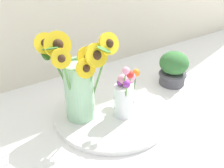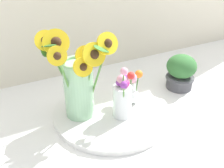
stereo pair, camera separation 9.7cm
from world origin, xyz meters
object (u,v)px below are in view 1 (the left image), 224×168
(vase_small_center, at_px, (123,97))
(vase_bulb_right, at_px, (130,86))
(serving_tray, at_px, (112,112))
(mason_jar_sunflowers, at_px, (79,83))
(potted_plant, at_px, (173,68))

(vase_small_center, bearing_deg, vase_bulb_right, 38.86)
(serving_tray, distance_m, vase_small_center, 0.11)
(vase_small_center, relative_size, vase_bulb_right, 1.31)
(serving_tray, bearing_deg, vase_bulb_right, 6.78)
(mason_jar_sunflowers, bearing_deg, vase_small_center, -29.40)
(mason_jar_sunflowers, height_order, vase_bulb_right, mason_jar_sunflowers)
(vase_small_center, xyz_separation_m, potted_plant, (0.36, 0.10, -0.02))
(mason_jar_sunflowers, bearing_deg, serving_tray, -12.40)
(serving_tray, relative_size, vase_bulb_right, 2.86)
(mason_jar_sunflowers, height_order, vase_small_center, mason_jar_sunflowers)
(serving_tray, height_order, vase_bulb_right, vase_bulb_right)
(mason_jar_sunflowers, height_order, potted_plant, mason_jar_sunflowers)
(vase_bulb_right, bearing_deg, vase_small_center, -141.14)
(serving_tray, height_order, vase_small_center, vase_small_center)
(serving_tray, bearing_deg, vase_small_center, -72.35)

